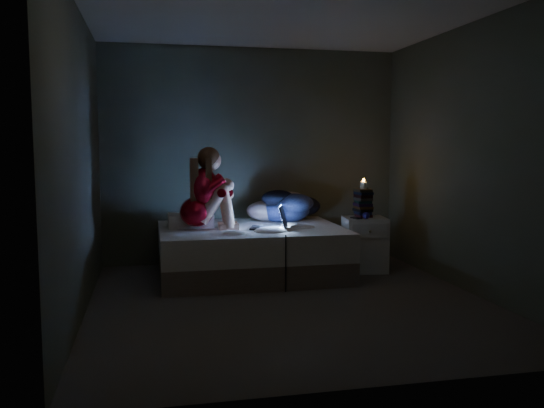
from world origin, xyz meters
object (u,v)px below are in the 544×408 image
object	(u,v)px
woman	(196,188)
candle	(363,188)
bed	(251,251)
nightstand	(365,244)
phone	(357,218)
laptop	(268,217)

from	to	relation	value
woman	candle	distance (m)	1.90
bed	candle	distance (m)	1.47
nightstand	phone	bearing A→B (deg)	-139.89
bed	laptop	world-z (taller)	laptop
woman	laptop	world-z (taller)	woman
bed	phone	world-z (taller)	phone
phone	nightstand	bearing A→B (deg)	10.04
bed	nightstand	bearing A→B (deg)	-1.59
woman	laptop	distance (m)	0.82
candle	phone	world-z (taller)	candle
woman	nightstand	size ratio (longest dim) A/B	1.43
laptop	nightstand	distance (m)	1.22
candle	phone	size ratio (longest dim) A/B	0.57
laptop	nightstand	bearing A→B (deg)	25.84
bed	candle	size ratio (longest dim) A/B	24.61
phone	woman	bearing A→B (deg)	154.82
nightstand	phone	distance (m)	0.35
bed	woman	xyz separation A→B (m)	(-0.59, -0.05, 0.71)
laptop	phone	distance (m)	1.04
woman	candle	size ratio (longest dim) A/B	10.98
laptop	phone	xyz separation A→B (m)	(1.03, 0.07, -0.05)
bed	candle	world-z (taller)	candle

